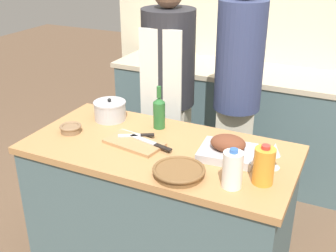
# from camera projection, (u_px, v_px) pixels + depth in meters

# --- Properties ---
(kitchen_island) EXTENTS (1.51, 0.74, 0.87)m
(kitchen_island) POSITION_uv_depth(u_px,v_px,m) (160.00, 211.00, 2.52)
(kitchen_island) COLOR #4C666B
(kitchen_island) RESTS_ON ground_plane
(back_counter) EXTENTS (2.07, 0.60, 0.93)m
(back_counter) POSITION_uv_depth(u_px,v_px,m) (232.00, 120.00, 3.67)
(back_counter) COLOR #4C666B
(back_counter) RESTS_ON ground_plane
(back_wall) EXTENTS (2.57, 0.10, 2.55)m
(back_wall) POSITION_uv_depth(u_px,v_px,m) (251.00, 20.00, 3.62)
(back_wall) COLOR beige
(back_wall) RESTS_ON ground_plane
(roasting_pan) EXTENTS (0.31, 0.26, 0.12)m
(roasting_pan) POSITION_uv_depth(u_px,v_px,m) (228.00, 149.00, 2.22)
(roasting_pan) COLOR #BCBCC1
(roasting_pan) RESTS_ON kitchen_island
(wicker_basket) EXTENTS (0.26, 0.26, 0.04)m
(wicker_basket) POSITION_uv_depth(u_px,v_px,m) (179.00, 172.00, 2.05)
(wicker_basket) COLOR brown
(wicker_basket) RESTS_ON kitchen_island
(cutting_board) EXTENTS (0.35, 0.22, 0.02)m
(cutting_board) POSITION_uv_depth(u_px,v_px,m) (134.00, 143.00, 2.36)
(cutting_board) COLOR #AD7F51
(cutting_board) RESTS_ON kitchen_island
(stock_pot) EXTENTS (0.20, 0.20, 0.14)m
(stock_pot) POSITION_uv_depth(u_px,v_px,m) (110.00, 110.00, 2.67)
(stock_pot) COLOR #B7B7BC
(stock_pot) RESTS_ON kitchen_island
(mixing_bowl) EXTENTS (0.13, 0.13, 0.05)m
(mixing_bowl) POSITION_uv_depth(u_px,v_px,m) (71.00, 128.00, 2.50)
(mixing_bowl) COLOR #846647
(mixing_bowl) RESTS_ON kitchen_island
(juice_jug) EXTENTS (0.10, 0.10, 0.20)m
(juice_jug) POSITION_uv_depth(u_px,v_px,m) (264.00, 166.00, 1.97)
(juice_jug) COLOR orange
(juice_jug) RESTS_ON kitchen_island
(milk_jug) EXTENTS (0.09, 0.09, 0.20)m
(milk_jug) POSITION_uv_depth(u_px,v_px,m) (232.00, 169.00, 1.94)
(milk_jug) COLOR white
(milk_jug) RESTS_ON kitchen_island
(wine_bottle_green) EXTENTS (0.07, 0.07, 0.27)m
(wine_bottle_green) POSITION_uv_depth(u_px,v_px,m) (159.00, 112.00, 2.53)
(wine_bottle_green) COLOR #28662D
(wine_bottle_green) RESTS_ON kitchen_island
(wine_glass_left) EXTENTS (0.07, 0.07, 0.14)m
(wine_glass_left) POSITION_uv_depth(u_px,v_px,m) (275.00, 151.00, 2.09)
(wine_glass_left) COLOR silver
(wine_glass_left) RESTS_ON kitchen_island
(knife_chef) EXTENTS (0.29, 0.10, 0.01)m
(knife_chef) POSITION_uv_depth(u_px,v_px,m) (152.00, 143.00, 2.34)
(knife_chef) COLOR #B7B7BC
(knife_chef) RESTS_ON cutting_board
(knife_paring) EXTENTS (0.20, 0.13, 0.01)m
(knife_paring) POSITION_uv_depth(u_px,v_px,m) (138.00, 135.00, 2.43)
(knife_paring) COLOR #B7B7BC
(knife_paring) RESTS_ON cutting_board
(knife_bread) EXTENTS (0.22, 0.06, 0.01)m
(knife_bread) POSITION_uv_depth(u_px,v_px,m) (136.00, 135.00, 2.47)
(knife_bread) COLOR #B7B7BC
(knife_bread) RESTS_ON kitchen_island
(condiment_bottle_tall) EXTENTS (0.05, 0.05, 0.18)m
(condiment_bottle_tall) POSITION_uv_depth(u_px,v_px,m) (161.00, 49.00, 3.74)
(condiment_bottle_tall) COLOR maroon
(condiment_bottle_tall) RESTS_ON back_counter
(condiment_bottle_short) EXTENTS (0.05, 0.05, 0.21)m
(condiment_bottle_short) POSITION_uv_depth(u_px,v_px,m) (176.00, 49.00, 3.68)
(condiment_bottle_short) COLOR #332D28
(condiment_bottle_short) RESTS_ON back_counter
(person_cook_aproned) EXTENTS (0.38, 0.39, 1.69)m
(person_cook_aproned) POSITION_uv_depth(u_px,v_px,m) (168.00, 88.00, 3.05)
(person_cook_aproned) COLOR beige
(person_cook_aproned) RESTS_ON ground_plane
(person_cook_guest) EXTENTS (0.32, 0.32, 1.79)m
(person_cook_guest) POSITION_uv_depth(u_px,v_px,m) (238.00, 88.00, 2.83)
(person_cook_guest) COLOR beige
(person_cook_guest) RESTS_ON ground_plane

